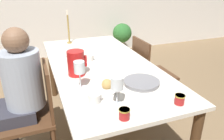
# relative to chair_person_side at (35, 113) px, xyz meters

# --- Properties ---
(ground_plane) EXTENTS (20.00, 20.00, 0.00)m
(ground_plane) POSITION_rel_chair_person_side_xyz_m (0.65, 0.20, -0.47)
(ground_plane) COLOR #7F6647
(dining_table) EXTENTS (0.91, 1.93, 0.75)m
(dining_table) POSITION_rel_chair_person_side_xyz_m (0.65, 0.20, 0.18)
(dining_table) COLOR silver
(dining_table) RESTS_ON ground_plane
(chair_person_side) EXTENTS (0.42, 0.42, 0.88)m
(chair_person_side) POSITION_rel_chair_person_side_xyz_m (0.00, 0.00, 0.00)
(chair_person_side) COLOR #51331E
(chair_person_side) RESTS_ON ground_plane
(chair_opposite) EXTENTS (0.42, 0.42, 0.88)m
(chair_opposite) POSITION_rel_chair_person_side_xyz_m (1.29, 0.39, 0.00)
(chair_opposite) COLOR #51331E
(chair_opposite) RESTS_ON ground_plane
(person_seated) EXTENTS (0.39, 0.41, 1.18)m
(person_seated) POSITION_rel_chair_person_side_xyz_m (-0.08, 0.04, 0.23)
(person_seated) COLOR #33333D
(person_seated) RESTS_ON ground_plane
(red_pitcher) EXTENTS (0.17, 0.14, 0.21)m
(red_pitcher) POSITION_rel_chair_person_side_xyz_m (0.37, 0.03, 0.38)
(red_pitcher) COLOR red
(red_pitcher) RESTS_ON dining_table
(wine_glass_water) EXTENTS (0.08, 0.08, 0.21)m
(wine_glass_water) POSITION_rel_chair_person_side_xyz_m (0.35, -0.21, 0.43)
(wine_glass_water) COLOR white
(wine_glass_water) RESTS_ON dining_table
(wine_glass_juice) EXTENTS (0.08, 0.08, 0.20)m
(wine_glass_juice) POSITION_rel_chair_person_side_xyz_m (0.52, -0.52, 0.42)
(wine_glass_juice) COLOR white
(wine_glass_juice) RESTS_ON dining_table
(teacup_near_person) EXTENTS (0.14, 0.14, 0.07)m
(teacup_near_person) POSITION_rel_chair_person_side_xyz_m (0.39, -0.45, 0.30)
(teacup_near_person) COLOR silver
(teacup_near_person) RESTS_ON dining_table
(teacup_across) EXTENTS (0.14, 0.14, 0.07)m
(teacup_across) POSITION_rel_chair_person_side_xyz_m (0.55, 0.30, 0.30)
(teacup_across) COLOR silver
(teacup_across) RESTS_ON dining_table
(serving_tray) EXTENTS (0.28, 0.28, 0.03)m
(serving_tray) POSITION_rel_chair_person_side_xyz_m (0.80, -0.32, 0.29)
(serving_tray) COLOR gray
(serving_tray) RESTS_ON dining_table
(bread_plate) EXTENTS (0.21, 0.21, 0.08)m
(bread_plate) POSITION_rel_chair_person_side_xyz_m (0.53, -0.30, 0.29)
(bread_plate) COLOR silver
(bread_plate) RESTS_ON dining_table
(jam_jar_amber) EXTENTS (0.07, 0.07, 0.06)m
(jam_jar_amber) POSITION_rel_chair_person_side_xyz_m (0.50, -0.68, 0.31)
(jam_jar_amber) COLOR #A81E1E
(jam_jar_amber) RESTS_ON dining_table
(jam_jar_red) EXTENTS (0.07, 0.07, 0.06)m
(jam_jar_red) POSITION_rel_chair_person_side_xyz_m (0.90, -0.66, 0.31)
(jam_jar_red) COLOR #A81E1E
(jam_jar_red) RESTS_ON dining_table
(candlestick_tall) EXTENTS (0.06, 0.06, 0.40)m
(candlestick_tall) POSITION_rel_chair_person_side_xyz_m (0.49, 1.00, 0.43)
(candlestick_tall) COLOR olive
(candlestick_tall) RESTS_ON dining_table
(potted_plant) EXTENTS (0.38, 0.38, 0.65)m
(potted_plant) POSITION_rel_chair_person_side_xyz_m (1.78, 2.35, -0.06)
(potted_plant) COLOR beige
(potted_plant) RESTS_ON ground_plane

